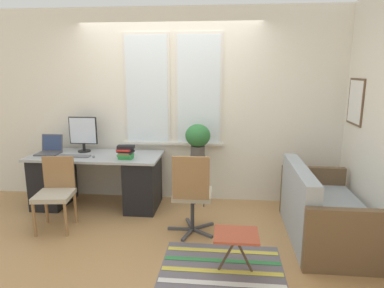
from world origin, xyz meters
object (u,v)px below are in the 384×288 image
at_px(book_stack, 126,152).
at_px(desk_chair_wooden, 56,191).
at_px(couch_loveseat, 322,215).
at_px(monitor, 83,133).
at_px(laptop, 50,150).
at_px(office_chair_swivel, 192,193).
at_px(folding_stool, 236,237).
at_px(plant_stand, 198,165).
at_px(mouse, 94,157).
at_px(potted_plant, 198,137).
at_px(keyboard, 74,156).

bearing_deg(book_stack, desk_chair_wooden, -143.23).
bearing_deg(couch_loveseat, book_stack, 78.11).
relative_size(monitor, desk_chair_wooden, 0.58).
bearing_deg(laptop, monitor, 20.35).
bearing_deg(office_chair_swivel, laptop, -20.46).
bearing_deg(folding_stool, desk_chair_wooden, 161.05).
bearing_deg(book_stack, monitor, 154.33).
relative_size(monitor, book_stack, 2.10).
xyz_separation_m(monitor, folding_stool, (2.10, -1.59, -0.65)).
bearing_deg(plant_stand, book_stack, -163.46).
bearing_deg(laptop, couch_loveseat, -10.96).
bearing_deg(mouse, desk_chair_wooden, -116.30).
bearing_deg(mouse, folding_stool, -34.59).
bearing_deg(monitor, plant_stand, -2.28).
bearing_deg(mouse, potted_plant, 10.73).
bearing_deg(laptop, plant_stand, 2.63).
relative_size(monitor, plant_stand, 0.67).
bearing_deg(laptop, office_chair_swivel, -19.34).
bearing_deg(laptop, folding_stool, -29.52).
xyz_separation_m(monitor, plant_stand, (1.62, -0.06, -0.40)).
distance_m(keyboard, folding_stool, 2.51).
relative_size(plant_stand, potted_plant, 1.71).
xyz_separation_m(couch_loveseat, folding_stool, (-0.98, -0.75, 0.07)).
xyz_separation_m(keyboard, book_stack, (0.72, -0.04, 0.08)).
bearing_deg(office_chair_swivel, book_stack, -31.55).
relative_size(mouse, office_chair_swivel, 0.06).
xyz_separation_m(laptop, folding_stool, (2.53, -1.43, -0.44)).
height_order(plant_stand, folding_stool, plant_stand).
bearing_deg(plant_stand, keyboard, -171.82).
relative_size(laptop, keyboard, 0.70).
bearing_deg(mouse, monitor, 129.12).
distance_m(keyboard, potted_plant, 1.67).
distance_m(monitor, folding_stool, 2.71).
xyz_separation_m(book_stack, office_chair_swivel, (0.92, -0.54, -0.32)).
xyz_separation_m(keyboard, folding_stool, (2.12, -1.29, -0.39)).
relative_size(keyboard, potted_plant, 1.01).
bearing_deg(potted_plant, plant_stand, 90.00).
xyz_separation_m(monitor, desk_chair_wooden, (-0.01, -0.87, -0.54)).
xyz_separation_m(laptop, potted_plant, (2.04, 0.09, 0.19)).
distance_m(laptop, potted_plant, 2.05).
relative_size(potted_plant, folding_stool, 1.04).
bearing_deg(keyboard, mouse, -4.54).
distance_m(laptop, office_chair_swivel, 2.19).
relative_size(monitor, office_chair_swivel, 0.51).
distance_m(monitor, desk_chair_wooden, 1.02).
xyz_separation_m(mouse, couch_loveseat, (2.82, -0.52, -0.47)).
bearing_deg(plant_stand, folding_stool, -72.35).
distance_m(desk_chair_wooden, plant_stand, 1.82).
distance_m(monitor, mouse, 0.48).
distance_m(mouse, book_stack, 0.45).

